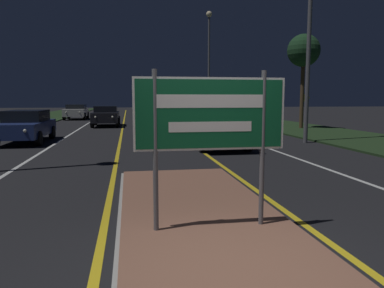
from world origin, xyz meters
TOP-DOWN VIEW (x-y plane):
  - ground_plane at (0.00, 0.00)m, footprint 160.00×160.00m
  - median_island at (0.00, 1.46)m, footprint 2.62×8.73m
  - verge_right at (9.50, 20.00)m, footprint 5.00×100.00m
  - centre_line_yellow_left at (-1.50, 25.00)m, footprint 0.12×70.00m
  - centre_line_yellow_right at (1.50, 25.00)m, footprint 0.12×70.00m
  - lane_line_white_left at (-4.20, 25.00)m, footprint 0.12×70.00m
  - lane_line_white_right at (4.20, 25.00)m, footprint 0.12×70.00m
  - edge_line_white_left at (-7.20, 25.00)m, footprint 0.10×70.00m
  - edge_line_white_right at (7.20, 25.00)m, footprint 0.10×70.00m
  - highway_sign at (0.00, 1.45)m, footprint 2.10×0.07m
  - streetlight_right_far at (6.13, 29.93)m, footprint 0.52×0.52m
  - car_receding_0 at (2.31, 10.76)m, footprint 1.89×4.64m
  - car_receding_1 at (2.42, 23.43)m, footprint 1.99×4.17m
  - car_receding_2 at (5.90, 36.36)m, footprint 1.92×4.07m
  - car_receding_3 at (2.39, 48.07)m, footprint 2.02×4.77m
  - car_approaching_0 at (-5.55, 13.82)m, footprint 1.86×4.52m
  - car_approaching_1 at (-2.65, 23.17)m, footprint 1.86×4.33m
  - car_approaching_2 at (-5.87, 32.48)m, footprint 1.97×4.35m
  - warning_sign at (10.14, 19.09)m, footprint 0.60×0.06m
  - roadside_palm_right at (9.56, 18.38)m, footprint 1.99×1.99m

SIDE VIEW (x-z plane):
  - ground_plane at x=0.00m, z-range 0.00..0.00m
  - centre_line_yellow_left at x=-1.50m, z-range 0.00..0.01m
  - centre_line_yellow_right at x=1.50m, z-range 0.00..0.01m
  - lane_line_white_left at x=-4.20m, z-range 0.00..0.01m
  - lane_line_white_right at x=4.20m, z-range 0.00..0.01m
  - edge_line_white_left at x=-7.20m, z-range 0.00..0.01m
  - edge_line_white_right at x=7.20m, z-range 0.00..0.01m
  - verge_right at x=9.50m, z-range 0.00..0.08m
  - median_island at x=0.00m, z-range -0.01..0.09m
  - car_approaching_0 at x=-5.55m, z-range 0.03..1.43m
  - car_receding_2 at x=5.90m, z-range 0.05..1.42m
  - car_receding_0 at x=2.31m, z-range 0.05..1.43m
  - car_approaching_2 at x=-5.87m, z-range 0.05..1.43m
  - car_approaching_1 at x=-2.65m, z-range 0.05..1.45m
  - car_receding_3 at x=2.39m, z-range 0.04..1.46m
  - car_receding_1 at x=2.42m, z-range 0.05..1.47m
  - warning_sign at x=10.14m, z-range 0.31..2.49m
  - highway_sign at x=0.00m, z-range 0.52..2.71m
  - roadside_palm_right at x=9.56m, z-range 1.88..7.64m
  - streetlight_right_far at x=6.13m, z-range 1.34..10.94m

